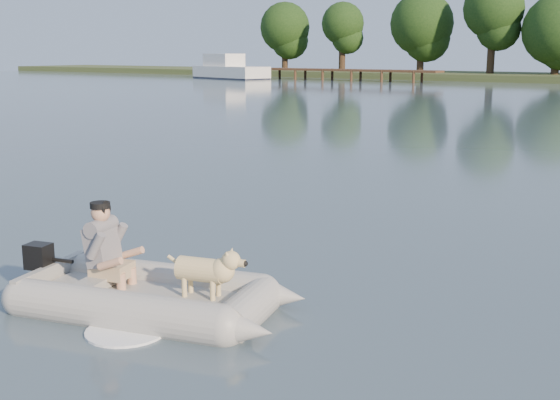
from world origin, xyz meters
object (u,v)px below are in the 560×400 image
Objects in this scene: dock at (346,75)px; cabin_cruiser at (230,66)px; man at (104,243)px; dog at (201,274)px; dinghy at (151,264)px.

dock is 1.96× the size of cabin_cruiser.
man is 1.17m from dog.
dock is 58.61m from dinghy.
man is at bearing -63.64° from dock.
dock is 58.44m from man.
cabin_cruiser is (-11.59, -2.38, 0.69)m from dock.
dinghy is 62.78m from cabin_cruiser.
man is (-0.59, -0.11, 0.17)m from dinghy.
cabin_cruiser reaches higher than dog.
dog is 0.09× the size of cabin_cruiser.
dog is (27.06, -52.08, -0.08)m from dock.
dock is at bearing 27.35° from cabin_cruiser.
dinghy is at bearing -4.24° from man.
man is at bearing -37.35° from cabin_cruiser.
dock is at bearing 101.99° from man.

